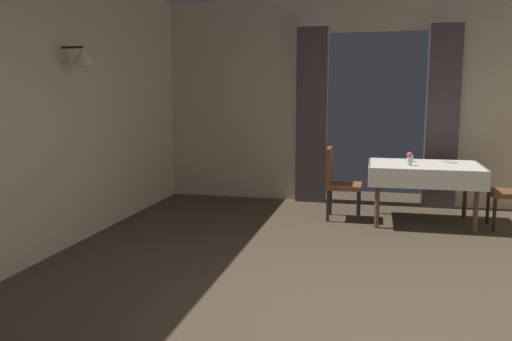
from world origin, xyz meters
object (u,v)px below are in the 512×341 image
Objects in this scene: flower_vase_mid at (409,158)px; glass_mid_c at (410,159)px; dining_table_mid at (424,171)px; chair_mid_left at (338,180)px; plate_mid_b at (449,162)px.

flower_vase_mid reaches higher than glass_mid_c.
flower_vase_mid is at bearing -95.43° from glass_mid_c.
dining_table_mid is 1.07m from chair_mid_left.
glass_mid_c is (0.90, 0.19, 0.28)m from chair_mid_left.
chair_mid_left is (-1.06, -0.02, -0.15)m from dining_table_mid.
chair_mid_left is 1.42m from plate_mid_b.
glass_mid_c is (0.03, 0.36, -0.05)m from flower_vase_mid.
flower_vase_mid reaches higher than dining_table_mid.
dining_table_mid is 8.05× the size of flower_vase_mid.
dining_table_mid is at bearing -146.11° from plate_mid_b.
dining_table_mid is at bearing -46.85° from glass_mid_c.
dining_table_mid is 0.32m from flower_vase_mid.
plate_mid_b is 2.39× the size of glass_mid_c.
flower_vase_mid is (-0.20, -0.19, 0.18)m from dining_table_mid.
glass_mid_c is (-0.16, 0.17, 0.13)m from dining_table_mid.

